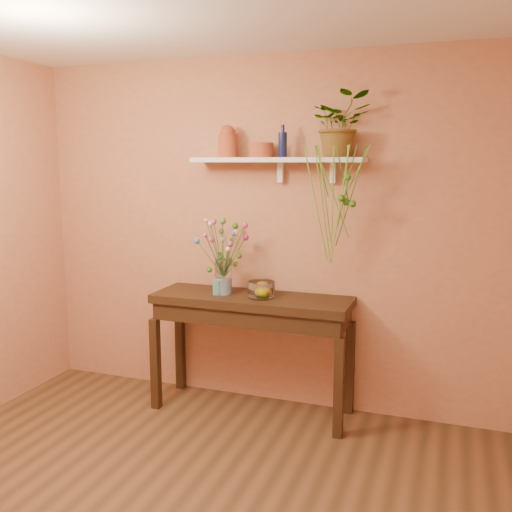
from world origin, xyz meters
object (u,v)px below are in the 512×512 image
Objects in this scene: sideboard at (252,313)px; spider_plant at (340,125)px; glass_vase at (223,279)px; terracotta_jug at (228,142)px; glass_bowl at (261,290)px; bouquet at (224,241)px; blue_bottle at (283,144)px.

spider_plant is at bearing 12.29° from sideboard.
sideboard is 0.33m from glass_vase.
terracotta_jug is 0.53× the size of spider_plant.
glass_vase is at bearing 177.89° from glass_bowl.
bouquet is at bearing -80.54° from terracotta_jug.
spider_plant is 2.24× the size of glass_bowl.
glass_vase is 0.29m from bouquet.
spider_plant is (0.61, 0.13, 1.38)m from sideboard.
sideboard is at bearing 164.58° from glass_bowl.
glass_bowl reaches higher than sideboard.
blue_bottle is at bearing 14.97° from bouquet.
terracotta_jug reaches higher than blue_bottle.
spider_plant is (0.86, -0.01, 0.11)m from terracotta_jug.
terracotta_jug is 0.75m from bouquet.
spider_plant is 1.42m from glass_vase.
glass_bowl is (0.31, -0.01, -0.06)m from glass_vase.
spider_plant is at bearing -0.42° from terracotta_jug.
spider_plant is at bearing 2.83° from blue_bottle.
terracotta_jug is at bearing 99.46° from bouquet.
spider_plant reaches higher than blue_bottle.
spider_plant reaches higher than sideboard.
sideboard is at bearing -0.33° from bouquet.
glass_bowl is (0.33, -0.16, -1.09)m from terracotta_jug.
terracotta_jug reaches higher than bouquet.
sideboard is at bearing -30.09° from terracotta_jug.
blue_bottle reaches higher than sideboard.
terracotta_jug is at bearing 176.54° from blue_bottle.
glass_vase is (-0.42, -0.13, -1.01)m from blue_bottle.
terracotta_jug is 0.44m from blue_bottle.
spider_plant is at bearing 9.91° from glass_vase.
terracotta_jug is 1.03× the size of blue_bottle.
sideboard is 0.21m from glass_bowl.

